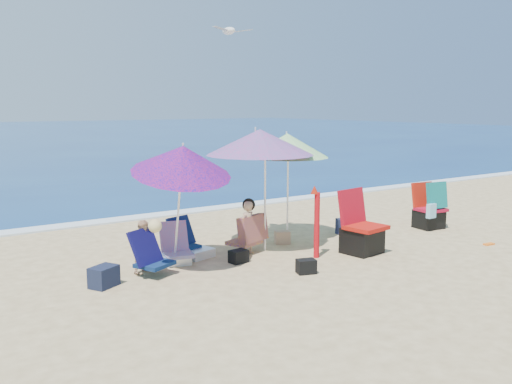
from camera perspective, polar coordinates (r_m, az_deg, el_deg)
ground at (r=8.88m, az=5.27°, el=-7.70°), size 120.00×120.00×0.00m
foam at (r=13.11m, az=-8.97°, el=-2.24°), size 120.00×0.50×0.04m
umbrella_turquoise at (r=9.61m, az=0.40°, el=5.17°), size 2.45×2.45×2.16m
umbrella_striped at (r=10.30m, az=3.25°, el=4.82°), size 1.75×1.75×2.06m
umbrella_blue at (r=8.43m, az=-7.63°, el=3.31°), size 1.68×1.73×2.10m
furled_umbrella at (r=9.26m, az=6.25°, el=-2.72°), size 0.16×0.14×1.23m
chair_navy at (r=9.46m, az=-6.78°, el=-5.59°), size 0.72×0.77×0.66m
chair_rainbow at (r=9.10m, az=-8.33°, el=-6.21°), size 0.60×0.71×0.65m
camp_chair_left at (r=9.75m, az=10.80°, el=-4.30°), size 0.72×0.77×1.10m
camp_chair_right at (r=12.01m, az=17.50°, el=-1.92°), size 0.66×0.62×1.00m
person_center at (r=9.51m, az=-0.76°, el=-3.71°), size 0.77×0.61×0.94m
person_left at (r=8.57m, az=-11.26°, el=-5.59°), size 0.71×0.78×0.91m
bag_navy_a at (r=8.16m, az=-15.44°, el=-8.42°), size 0.47×0.42×0.30m
bag_black_a at (r=9.05m, az=-1.82°, el=-6.67°), size 0.31×0.24×0.21m
bag_tan at (r=10.27m, az=2.74°, el=-4.70°), size 0.33×0.29×0.23m
bag_navy_b at (r=11.12m, az=9.53°, el=-3.54°), size 0.47×0.39×0.31m
bag_black_b at (r=8.52m, az=5.20°, el=-7.66°), size 0.33×0.27×0.22m
orange_item at (r=11.05m, az=22.92°, el=-4.98°), size 0.22×0.12×0.03m
seagull at (r=9.94m, az=-2.78°, el=16.29°), size 0.76×0.33×0.13m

